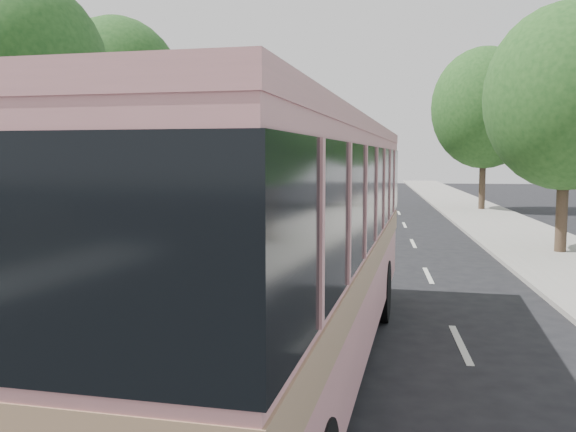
% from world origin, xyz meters
% --- Properties ---
extents(ground, '(120.00, 120.00, 0.00)m').
position_xyz_m(ground, '(0.00, 0.00, 0.00)').
color(ground, black).
rests_on(ground, ground).
extents(sidewalk_left, '(4.00, 90.00, 0.15)m').
position_xyz_m(sidewalk_left, '(-8.50, 20.00, 0.07)').
color(sidewalk_left, '#9E998E').
rests_on(sidewalk_left, ground).
extents(sidewalk_right, '(4.00, 90.00, 0.12)m').
position_xyz_m(sidewalk_right, '(8.50, 20.00, 0.06)').
color(sidewalk_right, '#9E998E').
rests_on(sidewalk_right, ground).
extents(low_wall, '(0.30, 90.00, 1.50)m').
position_xyz_m(low_wall, '(-10.30, 20.00, 0.90)').
color(low_wall, '#9E998E').
rests_on(low_wall, sidewalk_left).
extents(tree_left_b, '(5.70, 5.70, 8.88)m').
position_xyz_m(tree_left_b, '(-8.42, 5.94, 5.82)').
color(tree_left_b, '#38281E').
rests_on(tree_left_b, ground).
extents(tree_left_c, '(6.00, 6.00, 9.35)m').
position_xyz_m(tree_left_c, '(-8.62, 13.94, 6.12)').
color(tree_left_c, '#38281E').
rests_on(tree_left_c, ground).
extents(tree_left_d, '(5.52, 5.52, 8.60)m').
position_xyz_m(tree_left_d, '(-8.52, 21.94, 5.63)').
color(tree_left_d, '#38281E').
rests_on(tree_left_d, ground).
extents(tree_left_e, '(6.30, 6.30, 9.82)m').
position_xyz_m(tree_left_e, '(-8.42, 29.94, 6.43)').
color(tree_left_e, '#38281E').
rests_on(tree_left_e, ground).
extents(tree_left_f, '(5.88, 5.88, 9.16)m').
position_xyz_m(tree_left_f, '(-8.62, 37.94, 6.00)').
color(tree_left_f, '#38281E').
rests_on(tree_left_f, ground).
extents(tree_right_near, '(5.10, 5.10, 7.95)m').
position_xyz_m(tree_right_near, '(8.78, 7.94, 5.20)').
color(tree_right_near, '#38281E').
rests_on(tree_right_near, ground).
extents(tree_right_far, '(6.00, 6.00, 9.35)m').
position_xyz_m(tree_right_far, '(9.08, 23.94, 6.12)').
color(tree_right_far, '#38281E').
rests_on(tree_right_far, ground).
extents(pink_bus, '(3.90, 11.60, 3.63)m').
position_xyz_m(pink_bus, '(1.30, -4.00, 2.26)').
color(pink_bus, '#CE8486').
rests_on(pink_bus, ground).
extents(pink_taxi, '(1.85, 3.99, 1.32)m').
position_xyz_m(pink_taxi, '(0.05, 11.09, 0.66)').
color(pink_taxi, '#D11284').
rests_on(pink_taxi, ground).
extents(white_pickup, '(2.40, 5.02, 1.41)m').
position_xyz_m(white_pickup, '(-2.76, 12.68, 0.71)').
color(white_pickup, white).
rests_on(white_pickup, ground).
extents(tour_coach_front, '(4.14, 13.40, 3.95)m').
position_xyz_m(tour_coach_front, '(-6.30, 17.41, 2.38)').
color(tour_coach_front, white).
rests_on(tour_coach_front, ground).
extents(tour_coach_rear, '(4.07, 12.48, 3.67)m').
position_xyz_m(tour_coach_rear, '(-4.50, 38.16, 2.21)').
color(tour_coach_rear, silver).
rests_on(tour_coach_rear, ground).
extents(taxi_roof_sign, '(0.56, 0.22, 0.18)m').
position_xyz_m(taxi_roof_sign, '(0.05, 11.09, 1.41)').
color(taxi_roof_sign, silver).
rests_on(taxi_roof_sign, pink_taxi).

